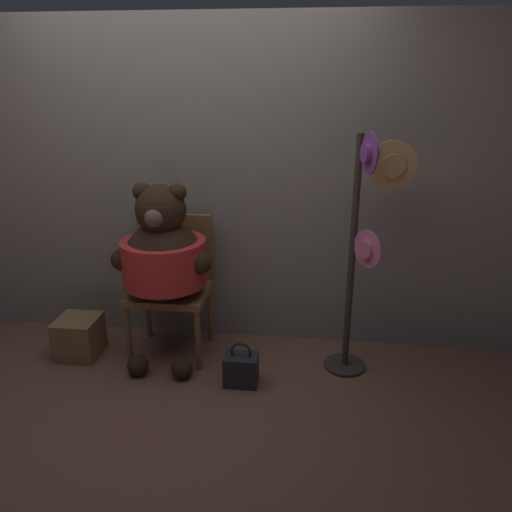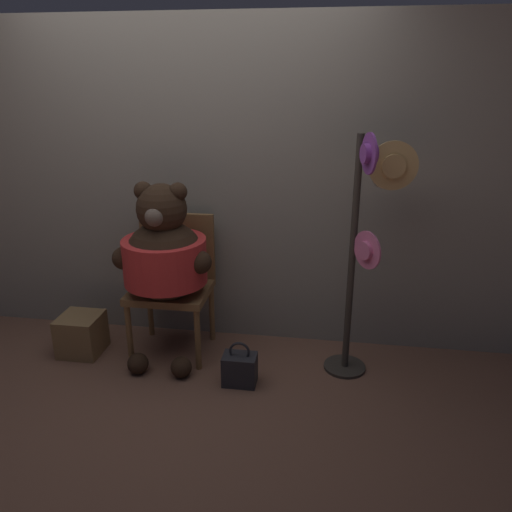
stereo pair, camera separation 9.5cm
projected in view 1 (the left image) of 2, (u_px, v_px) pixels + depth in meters
ground_plane at (179, 369)px, 3.37m from camera, size 14.00×14.00×0.00m
wall_back at (192, 187)px, 3.52m from camera, size 8.00×0.10×2.25m
chair at (172, 279)px, 3.48m from camera, size 0.54×0.46×0.97m
teddy_bear at (164, 257)px, 3.25m from camera, size 0.66×0.59×1.24m
hat_display_rack at (366, 236)px, 3.05m from camera, size 0.48×0.41×1.58m
handbag_on_ground at (241, 369)px, 3.18m from camera, size 0.21×0.15×0.30m
wooden_crate at (79, 337)px, 3.50m from camera, size 0.28×0.28×0.28m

